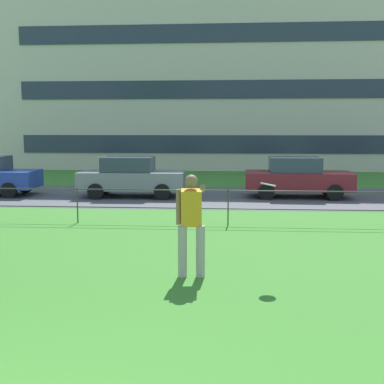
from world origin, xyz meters
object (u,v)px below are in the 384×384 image
object	(u,v)px
frisbee	(268,184)
apartment_building_background	(231,50)
car_maroon_right	(297,177)
car_grey_left	(131,177)
person_thrower	(191,222)

from	to	relation	value
frisbee	apartment_building_background	bearing A→B (deg)	91.16
frisbee	car_maroon_right	size ratio (longest dim) A/B	0.09
frisbee	apartment_building_background	size ratio (longest dim) A/B	0.01
car_maroon_right	apartment_building_background	bearing A→B (deg)	97.57
car_grey_left	car_maroon_right	xyz separation A→B (m)	(6.35, 0.33, 0.00)
person_thrower	car_grey_left	xyz separation A→B (m)	(-3.07, 9.95, -0.21)
person_thrower	car_grey_left	distance (m)	10.41
person_thrower	car_maroon_right	xyz separation A→B (m)	(3.28, 10.28, -0.21)
person_thrower	car_maroon_right	bearing A→B (deg)	72.29
frisbee	car_maroon_right	bearing A→B (deg)	79.12
car_grey_left	car_maroon_right	distance (m)	6.36
person_thrower	frisbee	size ratio (longest dim) A/B	5.13
person_thrower	apartment_building_background	distance (m)	30.26
frisbee	car_maroon_right	world-z (taller)	frisbee
frisbee	car_grey_left	bearing A→B (deg)	114.30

